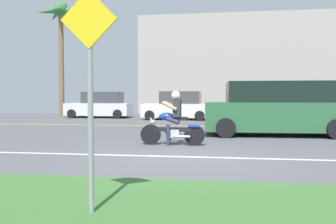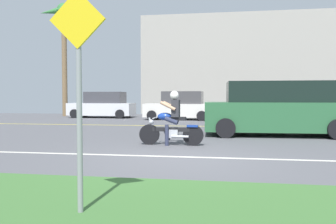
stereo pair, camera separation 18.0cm
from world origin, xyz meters
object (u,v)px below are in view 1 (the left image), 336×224
object	(u,v)px
parked_car_0	(100,106)
parked_car_1	(178,107)
suv_nearby	(276,109)
palm_tree_0	(61,22)
street_sign	(90,80)
motorcyclist	(173,122)
parked_car_2	(256,108)

from	to	relation	value
parked_car_0	parked_car_1	distance (m)	5.32
suv_nearby	parked_car_0	distance (m)	12.93
palm_tree_0	street_sign	xyz separation A→B (m)	(9.21, -18.58, -5.00)
parked_car_0	parked_car_1	bearing A→B (deg)	-13.24
street_sign	parked_car_0	bearing A→B (deg)	109.03
street_sign	motorcyclist	bearing A→B (deg)	87.98
parked_car_0	palm_tree_0	size ratio (longest dim) A/B	0.52
suv_nearby	parked_car_2	xyz separation A→B (m)	(0.42, 8.85, -0.22)
motorcyclist	parked_car_2	bearing A→B (deg)	72.65
suv_nearby	palm_tree_0	world-z (taller)	palm_tree_0
suv_nearby	parked_car_0	xyz separation A→B (m)	(-9.42, 8.86, -0.13)
palm_tree_0	street_sign	world-z (taller)	palm_tree_0
motorcyclist	suv_nearby	distance (m)	4.32
motorcyclist	parked_car_1	distance (m)	10.54
suv_nearby	palm_tree_0	xyz separation A→B (m)	(-12.64, 10.09, 5.60)
motorcyclist	parked_car_0	bearing A→B (deg)	117.84
parked_car_0	street_sign	world-z (taller)	street_sign
parked_car_1	parked_car_2	bearing A→B (deg)	14.59
palm_tree_0	suv_nearby	bearing A→B (deg)	-38.60
suv_nearby	parked_car_2	bearing A→B (deg)	87.26
parked_car_0	palm_tree_0	xyz separation A→B (m)	(-3.22, 1.23, 5.73)
palm_tree_0	street_sign	bearing A→B (deg)	-63.64
parked_car_2	parked_car_1	bearing A→B (deg)	-165.41
motorcyclist	parked_car_2	distance (m)	12.26
parked_car_1	palm_tree_0	world-z (taller)	palm_tree_0
motorcyclist	parked_car_0	xyz separation A→B (m)	(-6.19, 11.71, 0.14)
parked_car_1	parked_car_2	xyz separation A→B (m)	(4.66, 1.21, -0.09)
street_sign	parked_car_1	bearing A→B (deg)	92.86
suv_nearby	street_sign	size ratio (longest dim) A/B	2.04
parked_car_2	palm_tree_0	xyz separation A→B (m)	(-13.06, 1.23, 5.82)
palm_tree_0	parked_car_2	bearing A→B (deg)	-5.39
street_sign	palm_tree_0	bearing A→B (deg)	116.36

